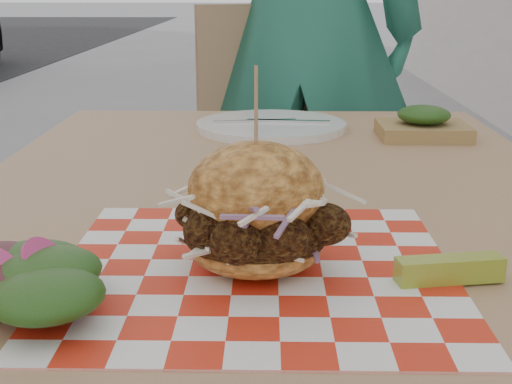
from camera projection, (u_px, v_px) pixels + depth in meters
diner at (305, 26)px, 1.93m from camera, size 0.71×0.52×1.79m
patio_table at (272, 251)px, 0.92m from camera, size 0.80×1.20×0.75m
patio_chair at (261, 152)px, 1.98m from camera, size 0.51×0.52×0.95m
paper_liner at (256, 269)px, 0.66m from camera, size 0.36×0.36×0.00m
sandwich at (256, 215)px, 0.64m from camera, size 0.16×0.16×0.18m
pickle_spear at (450, 269)px, 0.62m from camera, size 0.10×0.04×0.02m
side_salad at (21, 293)px, 0.57m from camera, size 0.14×0.14×0.05m
place_setting at (271, 126)px, 1.28m from camera, size 0.27×0.27×0.02m
kraft_tray at (423, 125)px, 1.21m from camera, size 0.15×0.12×0.06m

